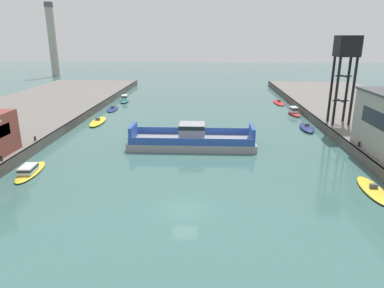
{
  "coord_description": "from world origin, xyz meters",
  "views": [
    {
      "loc": [
        2.18,
        -30.46,
        16.31
      ],
      "look_at": [
        0.0,
        15.4,
        2.0
      ],
      "focal_mm": 32.51,
      "sensor_mm": 36.0,
      "label": 1
    }
  ],
  "objects": [
    {
      "name": "moored_boat_upstream_b",
      "position": [
        20.33,
        5.2,
        0.21
      ],
      "size": [
        2.6,
        7.8,
        0.91
      ],
      "color": "yellow",
      "rests_on": "ground"
    },
    {
      "name": "chain_ferry",
      "position": [
        -0.24,
        20.53,
        1.1
      ],
      "size": [
        19.21,
        6.42,
        3.63
      ],
      "color": "#939399",
      "rests_on": "ground"
    },
    {
      "name": "smokestack_distant_a",
      "position": [
        -61.8,
        114.5,
        15.59
      ],
      "size": [
        3.38,
        3.38,
        29.17
      ],
      "color": "#9E998E",
      "rests_on": "ground"
    },
    {
      "name": "moored_boat_upstream_a",
      "position": [
        20.23,
        32.0,
        0.29
      ],
      "size": [
        2.7,
        7.26,
        1.07
      ],
      "color": "navy",
      "rests_on": "ground"
    },
    {
      "name": "moored_boat_near_right",
      "position": [
        -19.45,
        34.92,
        0.26
      ],
      "size": [
        2.8,
        8.4,
        1.0
      ],
      "color": "yellow",
      "rests_on": "ground"
    },
    {
      "name": "bollard_left_aft",
      "position": [
        -23.26,
        8.74,
        1.93
      ],
      "size": [
        0.32,
        0.32,
        0.71
      ],
      "color": "black",
      "rests_on": "quay_left"
    },
    {
      "name": "moored_boat_far_right",
      "position": [
        -19.51,
        57.85,
        0.63
      ],
      "size": [
        2.63,
        6.41,
        1.7
      ],
      "color": "#237075",
      "rests_on": "ground"
    },
    {
      "name": "moored_boat_near_left",
      "position": [
        20.71,
        44.24,
        0.63
      ],
      "size": [
        2.58,
        5.78,
        1.68
      ],
      "color": "red",
      "rests_on": "ground"
    },
    {
      "name": "bollard_right_far",
      "position": [
        23.26,
        16.77,
        1.93
      ],
      "size": [
        0.32,
        0.32,
        0.71
      ],
      "color": "black",
      "rests_on": "quay_right"
    },
    {
      "name": "crane_tower",
      "position": [
        25.19,
        30.67,
        13.38
      ],
      "size": [
        3.54,
        3.54,
        14.87
      ],
      "color": "black",
      "rests_on": "quay_right"
    },
    {
      "name": "moored_boat_mid_left",
      "position": [
        -19.76,
        8.46,
        0.44
      ],
      "size": [
        2.78,
        7.54,
        1.18
      ],
      "color": "yellow",
      "rests_on": "ground"
    },
    {
      "name": "bollard_left_far",
      "position": [
        -23.26,
        17.41,
        1.93
      ],
      "size": [
        0.32,
        0.32,
        0.71
      ],
      "color": "black",
      "rests_on": "quay_left"
    },
    {
      "name": "ground_plane",
      "position": [
        0.0,
        0.0,
        0.0
      ],
      "size": [
        400.0,
        400.0,
        0.0
      ],
      "primitive_type": "plane",
      "color": "#3D6660"
    },
    {
      "name": "moored_boat_mid_right",
      "position": [
        -19.9,
        47.61,
        0.19
      ],
      "size": [
        2.56,
        7.16,
        0.86
      ],
      "color": "navy",
      "rests_on": "ground"
    },
    {
      "name": "moored_boat_far_left",
      "position": [
        20.02,
        57.46,
        0.2
      ],
      "size": [
        2.49,
        8.0,
        0.88
      ],
      "color": "red",
      "rests_on": "ground"
    }
  ]
}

